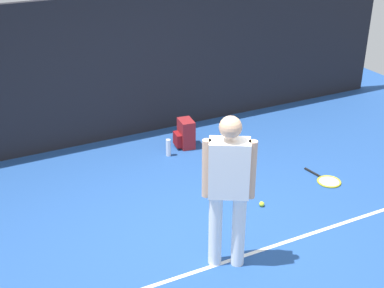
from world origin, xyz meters
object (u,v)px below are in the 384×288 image
Objects in this scene: tennis_racket at (327,181)px; backpack at (185,134)px; tennis_player at (228,185)px; tennis_ball_near_player at (262,204)px; water_bottle at (168,148)px.

tennis_racket is 2.23m from backpack.
tennis_player is at bearing -75.28° from tennis_racket.
tennis_racket is at bearing 52.42° from tennis_player.
tennis_ball_near_player is 0.25× the size of water_bottle.
tennis_player is 3.86× the size of backpack.
tennis_racket is 1.43× the size of backpack.
tennis_player is 2.46m from tennis_racket.
backpack is at bearing 24.43° from water_bottle.
backpack is at bearing 102.73° from tennis_player.
tennis_player is 2.71m from water_bottle.
tennis_ball_near_player is at bearing -74.91° from water_bottle.
tennis_racket is at bearing -45.69° from water_bottle.
tennis_player is at bearing -100.47° from water_bottle.
tennis_racket is 1.15m from tennis_ball_near_player.
backpack is at bearing -153.20° from tennis_racket.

